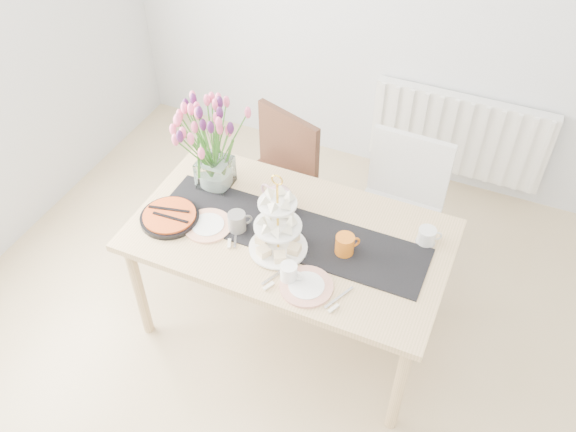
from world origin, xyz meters
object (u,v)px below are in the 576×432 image
at_px(chair_white, 399,202).
at_px(chair_brown, 275,175).
at_px(tart_tin, 170,217).
at_px(plate_right, 306,286).
at_px(tulip_vase, 211,135).
at_px(dining_table, 290,243).
at_px(cream_jug, 426,236).
at_px(cake_stand, 278,232).
at_px(mug_orange, 345,245).
at_px(radiator, 458,135).
at_px(teapot, 279,198).
at_px(mug_white, 289,273).
at_px(mug_grey, 237,222).
at_px(plate_left, 208,226).

bearing_deg(chair_white, chair_brown, -173.68).
relative_size(tart_tin, plate_right, 1.22).
relative_size(chair_white, tulip_vase, 1.53).
bearing_deg(dining_table, cream_jug, 17.84).
bearing_deg(tulip_vase, cake_stand, -30.98).
height_order(dining_table, chair_brown, chair_brown).
height_order(chair_white, cream_jug, chair_white).
height_order(mug_orange, plate_right, mug_orange).
height_order(dining_table, tart_tin, tart_tin).
relative_size(radiator, plate_right, 4.80).
bearing_deg(teapot, chair_brown, 136.29).
distance_m(tulip_vase, plate_right, 0.93).
bearing_deg(dining_table, tart_tin, -164.96).
distance_m(tulip_vase, mug_white, 0.84).
relative_size(cream_jug, tart_tin, 0.29).
relative_size(radiator, mug_grey, 11.11).
bearing_deg(tulip_vase, mug_white, -36.04).
relative_size(teapot, mug_white, 2.48).
height_order(dining_table, chair_white, chair_white).
distance_m(chair_brown, teapot, 0.59).
bearing_deg(tulip_vase, mug_grey, -45.01).
relative_size(mug_grey, mug_orange, 0.98).
relative_size(cake_stand, mug_grey, 3.92).
relative_size(mug_orange, plate_right, 0.44).
xyz_separation_m(tulip_vase, teapot, (0.39, -0.04, -0.26)).
bearing_deg(tart_tin, mug_white, -9.65).
height_order(chair_brown, plate_left, chair_brown).
height_order(mug_white, plate_left, mug_white).
relative_size(chair_white, plate_left, 3.79).
xyz_separation_m(tart_tin, plate_right, (0.82, -0.13, -0.01)).
distance_m(cream_jug, mug_white, 0.72).
height_order(dining_table, mug_white, mug_white).
xyz_separation_m(cake_stand, plate_right, (0.22, -0.17, -0.11)).
bearing_deg(mug_white, mug_grey, 150.08).
height_order(tart_tin, mug_white, mug_white).
distance_m(cake_stand, teapot, 0.30).
bearing_deg(tulip_vase, cream_jug, 1.48).
height_order(cream_jug, tart_tin, cream_jug).
bearing_deg(radiator, dining_table, -109.47).
bearing_deg(cream_jug, mug_white, -157.78).
distance_m(chair_brown, plate_right, 1.08).
bearing_deg(chair_white, plate_left, -133.95).
bearing_deg(radiator, plate_right, -100.58).
bearing_deg(cake_stand, plate_left, 179.87).
bearing_deg(tart_tin, chair_white, 39.17).
relative_size(dining_table, cream_jug, 18.02).
height_order(teapot, mug_white, teapot).
relative_size(cake_stand, plate_right, 1.69).
xyz_separation_m(tart_tin, mug_grey, (0.35, 0.07, 0.04)).
distance_m(dining_table, chair_white, 0.78).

